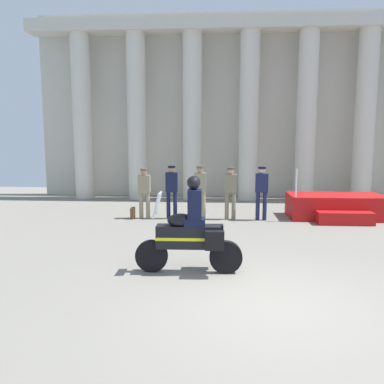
# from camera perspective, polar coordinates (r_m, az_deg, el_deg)

# --- Properties ---
(ground_plane) EXTENTS (28.00, 28.00, 0.00)m
(ground_plane) POSITION_cam_1_polar(r_m,az_deg,el_deg) (6.52, 11.39, -15.85)
(ground_plane) COLOR gray
(colonnade_backdrop) EXTENTS (18.29, 1.65, 7.89)m
(colonnade_backdrop) POSITION_cam_1_polar(r_m,az_deg,el_deg) (17.08, 8.25, 12.94)
(colonnade_backdrop) COLOR beige
(colonnade_backdrop) RESTS_ON ground_plane
(reviewing_stand) EXTENTS (3.03, 1.98, 1.66)m
(reviewing_stand) POSITION_cam_1_polar(r_m,az_deg,el_deg) (13.51, 20.41, -2.09)
(reviewing_stand) COLOR #B71414
(reviewing_stand) RESTS_ON ground_plane
(officer_in_row_0) EXTENTS (0.38, 0.24, 1.63)m
(officer_in_row_0) POSITION_cam_1_polar(r_m,az_deg,el_deg) (12.64, -7.02, 0.43)
(officer_in_row_0) COLOR gray
(officer_in_row_0) RESTS_ON ground_plane
(officer_in_row_1) EXTENTS (0.38, 0.24, 1.72)m
(officer_in_row_1) POSITION_cam_1_polar(r_m,az_deg,el_deg) (12.53, -3.00, 0.64)
(officer_in_row_1) COLOR #141938
(officer_in_row_1) RESTS_ON ground_plane
(officer_in_row_2) EXTENTS (0.38, 0.24, 1.72)m
(officer_in_row_2) POSITION_cam_1_polar(r_m,az_deg,el_deg) (12.38, 1.21, 0.59)
(officer_in_row_2) COLOR gray
(officer_in_row_2) RESTS_ON ground_plane
(officer_in_row_3) EXTENTS (0.38, 0.24, 1.68)m
(officer_in_row_3) POSITION_cam_1_polar(r_m,az_deg,el_deg) (12.45, 5.67, 0.47)
(officer_in_row_3) COLOR #7A7056
(officer_in_row_3) RESTS_ON ground_plane
(officer_in_row_4) EXTENTS (0.38, 0.24, 1.70)m
(officer_in_row_4) POSITION_cam_1_polar(r_m,az_deg,el_deg) (12.46, 10.19, 0.46)
(officer_in_row_4) COLOR #191E42
(officer_in_row_4) RESTS_ON ground_plane
(motorcycle_with_rider) EXTENTS (2.09, 0.71, 1.90)m
(motorcycle_with_rider) POSITION_cam_1_polar(r_m,az_deg,el_deg) (7.53, 0.02, -6.01)
(motorcycle_with_rider) COLOR black
(motorcycle_with_rider) RESTS_ON ground_plane
(briefcase_on_ground) EXTENTS (0.10, 0.32, 0.36)m
(briefcase_on_ground) POSITION_cam_1_polar(r_m,az_deg,el_deg) (12.78, -8.70, -3.08)
(briefcase_on_ground) COLOR brown
(briefcase_on_ground) RESTS_ON ground_plane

